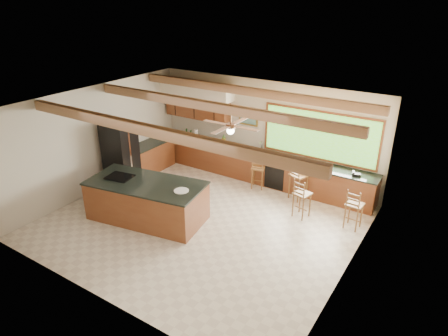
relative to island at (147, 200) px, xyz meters
The scene contains 9 objects.
ground 1.49m from the island, 25.04° to the left, with size 7.20×7.20×0.00m, color beige.
room_shell 2.38m from the island, 48.48° to the left, with size 7.27×6.54×3.02m.
counter_run 3.15m from the island, 81.68° to the left, with size 7.12×3.10×1.23m.
island is the anchor object (origin of this frame).
refrigerator 2.05m from the island, 153.09° to the left, with size 0.85×0.83×2.00m.
bar_stool_a 4.08m from the island, 47.08° to the left, with size 0.54×0.54×1.19m.
bar_stool_b 3.35m from the island, 63.08° to the left, with size 0.47×0.47×1.05m.
bar_stool_c 3.88m from the island, 33.47° to the left, with size 0.46×0.46×1.08m.
bar_stool_d 5.06m from the island, 27.22° to the left, with size 0.41×0.41×1.06m.
Camera 1 is at (5.12, -6.95, 5.30)m, focal length 32.00 mm.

